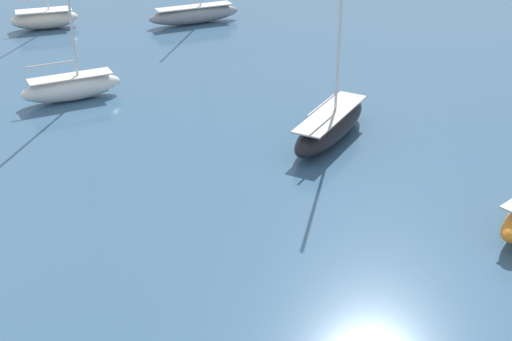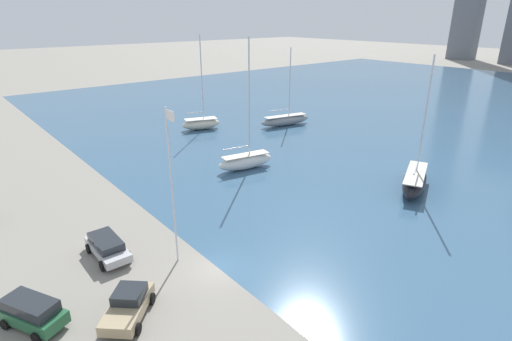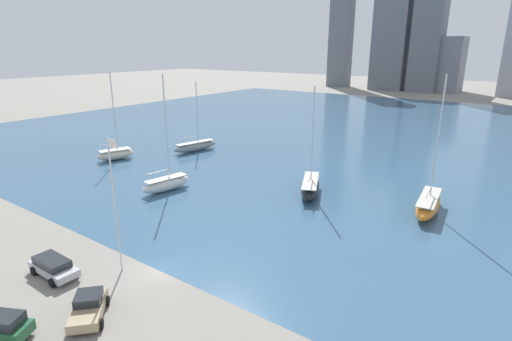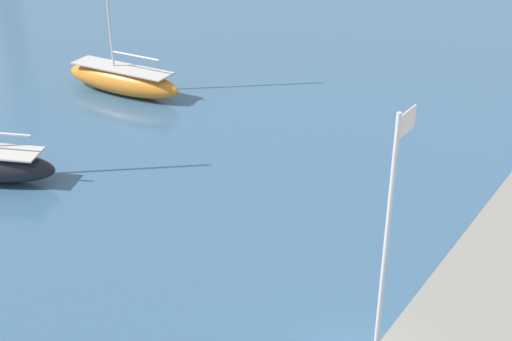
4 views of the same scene
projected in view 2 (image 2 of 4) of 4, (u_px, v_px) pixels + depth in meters
name	position (u px, v px, depth m)	size (l,w,h in m)	color
ground_plane	(218.00, 268.00, 30.55)	(500.00, 500.00, 0.00)	gray
flag_pole	(172.00, 183.00, 29.12)	(1.24, 0.14, 12.27)	silver
sailboat_cream	(201.00, 123.00, 67.37)	(4.33, 6.90, 15.32)	beige
sailboat_gray	(285.00, 120.00, 69.81)	(3.93, 9.67, 13.15)	gray
sailboat_black	(415.00, 180.00, 44.07)	(6.10, 9.69, 14.44)	black
sailboat_white	(246.00, 161.00, 49.94)	(3.27, 7.66, 15.87)	white
parked_suv_green	(32.00, 312.00, 24.57)	(4.70, 3.60, 1.89)	#235B38
parked_pickup_tan	(128.00, 305.00, 25.38)	(4.68, 4.60, 1.75)	tan
parked_wagon_silver	(107.00, 246.00, 31.75)	(5.06, 2.40, 1.62)	#B7B7BC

